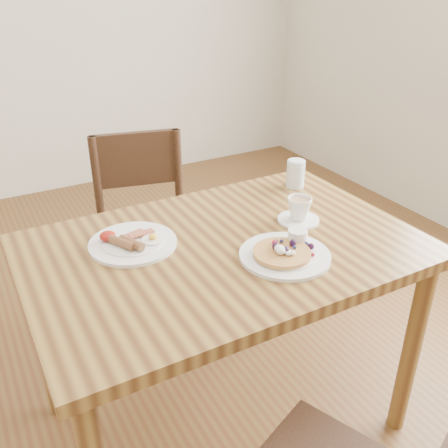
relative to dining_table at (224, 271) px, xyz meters
name	(u,v)px	position (x,y,z in m)	size (l,w,h in m)	color
ground	(224,416)	(0.00, 0.00, -0.65)	(5.00, 5.00, 0.00)	#5A3419
dining_table	(224,271)	(0.00, 0.00, 0.00)	(1.20, 0.80, 0.75)	olive
chair_far	(146,227)	(-0.01, 0.69, -0.16)	(0.50, 0.50, 0.88)	#372114
pancake_plate	(285,252)	(0.12, -0.15, 0.11)	(0.27, 0.27, 0.06)	white
breakfast_plate	(132,242)	(-0.25, 0.13, 0.11)	(0.27, 0.27, 0.04)	white
teacup_saucer	(299,211)	(0.30, 0.02, 0.14)	(0.14, 0.14, 0.09)	white
water_glass	(296,174)	(0.46, 0.26, 0.15)	(0.07, 0.07, 0.11)	silver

